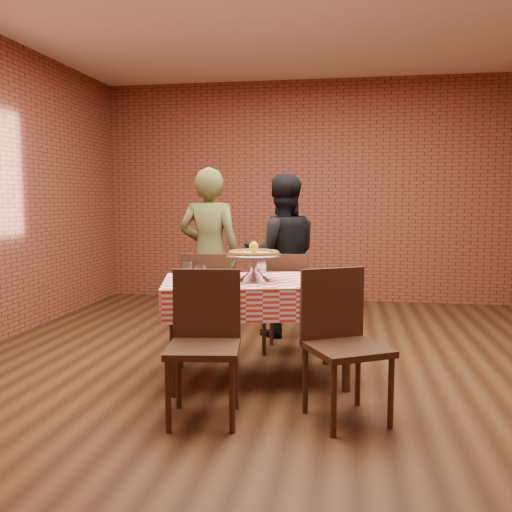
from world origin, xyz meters
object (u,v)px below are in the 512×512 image
object	(u,v)px
pizza	(254,254)
chair_far_left	(210,302)
chair_near_right	(347,347)
pizza_stand	(254,268)
chair_far_right	(287,302)
water_glass_right	(187,270)
chair_near_left	(203,348)
table	(257,330)
water_glass_left	(201,274)
diner_olive	(210,254)
condiment_caddy	(260,266)
diner_black	(282,256)

from	to	relation	value
pizza	chair_far_left	bearing A→B (deg)	126.43
chair_near_right	chair_far_left	bearing A→B (deg)	102.45
pizza	pizza_stand	bearing A→B (deg)	0.00
chair_far_left	chair_far_right	world-z (taller)	chair_far_left
water_glass_right	chair_near_left	world-z (taller)	chair_near_left
water_glass_right	table	bearing A→B (deg)	0.97
water_glass_left	chair_far_left	distance (m)	0.95
chair_far_left	diner_olive	size ratio (longest dim) A/B	0.54
pizza	chair_near_right	xyz separation A→B (m)	(0.69, -0.65, -0.49)
chair_near_left	chair_far_right	xyz separation A→B (m)	(0.34, 1.61, -0.01)
table	pizza_stand	size ratio (longest dim) A/B	3.18
chair_near_left	chair_near_right	bearing A→B (deg)	1.08
pizza_stand	diner_olive	xyz separation A→B (m)	(-0.63, 1.16, -0.03)
table	water_glass_right	world-z (taller)	water_glass_right
chair_near_left	diner_olive	xyz separation A→B (m)	(-0.45, 1.95, 0.37)
table	pizza_stand	distance (m)	0.48
pizza_stand	table	bearing A→B (deg)	57.85
condiment_caddy	chair_far_left	bearing A→B (deg)	128.54
diner_black	chair_near_right	bearing A→B (deg)	93.55
pizza	chair_near_left	bearing A→B (deg)	-102.58
pizza_stand	chair_far_right	size ratio (longest dim) A/B	0.48
pizza	water_glass_right	bearing A→B (deg)	177.26
chair_near_left	diner_black	bearing A→B (deg)	76.25
pizza_stand	water_glass_right	world-z (taller)	pizza_stand
water_glass_left	diner_black	distance (m)	1.64
table	pizza_stand	bearing A→B (deg)	-122.15
pizza_stand	chair_near_left	xyz separation A→B (m)	(-0.18, -0.79, -0.40)
water_glass_left	diner_olive	bearing A→B (deg)	101.59
diner_olive	chair_near_right	bearing A→B (deg)	128.27
pizza_stand	chair_near_right	size ratio (longest dim) A/B	0.46
pizza_stand	chair_near_right	distance (m)	1.03
pizza_stand	chair_far_left	xyz separation A→B (m)	(-0.51, 0.68, -0.40)
water_glass_right	diner_olive	bearing A→B (deg)	95.63
water_glass_left	chair_near_left	xyz separation A→B (m)	(0.18, -0.61, -0.36)
water_glass_left	condiment_caddy	size ratio (longest dim) A/B	1.01
pizza	chair_far_right	distance (m)	0.98
table	pizza	bearing A→B (deg)	-122.15
chair_near_left	diner_olive	world-z (taller)	diner_olive
water_glass_left	water_glass_right	xyz separation A→B (m)	(-0.16, 0.20, 0.00)
water_glass_left	chair_near_right	bearing A→B (deg)	-24.41
chair_near_right	diner_black	size ratio (longest dim) A/B	0.58
pizza_stand	diner_black	distance (m)	1.41
pizza	chair_near_left	world-z (taller)	pizza
chair_near_left	pizza_stand	bearing A→B (deg)	69.34
table	diner_olive	size ratio (longest dim) A/B	0.82
chair_near_right	chair_far_left	size ratio (longest dim) A/B	1.03
table	pizza_stand	world-z (taller)	pizza_stand
table	water_glass_left	bearing A→B (deg)	-150.73
water_glass_right	chair_far_right	distance (m)	1.11
water_glass_left	chair_near_left	bearing A→B (deg)	-73.70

